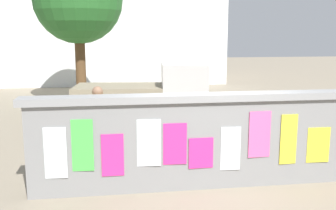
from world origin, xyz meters
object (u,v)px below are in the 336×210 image
auto_rickshaw_truck (148,98)px  tree_roadside (78,0)px  motorcycle (288,126)px  person_walking (98,117)px  bicycle_near (204,148)px

auto_rickshaw_truck → tree_roadside: size_ratio=0.67×
motorcycle → person_walking: person_walking is taller
auto_rickshaw_truck → bicycle_near: bearing=-75.9°
person_walking → motorcycle: bearing=9.6°
auto_rickshaw_truck → tree_roadside: 5.98m
person_walking → tree_roadside: bearing=96.4°
person_walking → tree_roadside: (-0.85, 7.52, 2.94)m
motorcycle → bicycle_near: size_ratio=1.11×
motorcycle → tree_roadside: (-5.32, 6.76, 3.46)m
motorcycle → tree_roadside: tree_roadside is taller
auto_rickshaw_truck → person_walking: (-1.29, -2.82, 0.09)m
motorcycle → person_walking: size_ratio=1.17×
auto_rickshaw_truck → tree_roadside: (-2.13, 4.70, 3.02)m
bicycle_near → motorcycle: bearing=26.1°
bicycle_near → person_walking: bearing=169.1°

